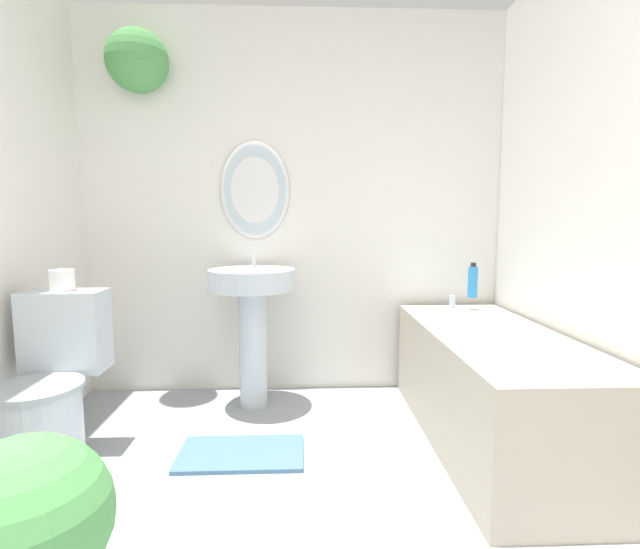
{
  "coord_description": "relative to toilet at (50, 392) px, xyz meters",
  "views": [
    {
      "loc": [
        0.05,
        -0.3,
        1.11
      ],
      "look_at": [
        0.13,
        1.67,
        0.88
      ],
      "focal_mm": 26.0,
      "sensor_mm": 36.0,
      "label": 1
    }
  ],
  "objects": [
    {
      "name": "shampoo_bottle",
      "position": [
        2.18,
        0.72,
        0.39
      ],
      "size": [
        0.06,
        0.06,
        0.21
      ],
      "color": "#2D84C6",
      "rests_on": "bathtub"
    },
    {
      "name": "potted_plant",
      "position": [
        0.42,
        -0.92,
        -0.02
      ],
      "size": [
        0.43,
        0.43,
        0.57
      ],
      "color": "#47474C",
      "rests_on": "ground_plane"
    },
    {
      "name": "pedestal_sink",
      "position": [
        0.84,
        0.65,
        0.26
      ],
      "size": [
        0.51,
        0.51,
        0.93
      ],
      "color": "silver",
      "rests_on": "ground_plane"
    },
    {
      "name": "bathtub",
      "position": [
        2.08,
        0.14,
        -0.05
      ],
      "size": [
        0.62,
        1.5,
        0.64
      ],
      "color": "#B2A893",
      "rests_on": "ground_plane"
    },
    {
      "name": "bath_mat",
      "position": [
        0.84,
        0.05,
        -0.33
      ],
      "size": [
        0.59,
        0.33,
        0.02
      ],
      "color": "#4C7093",
      "rests_on": "ground_plane"
    },
    {
      "name": "toilet_paper_roll",
      "position": [
        -0.0,
        0.17,
        0.48
      ],
      "size": [
        0.11,
        0.11,
        0.1
      ],
      "color": "white",
      "rests_on": "toilet"
    },
    {
      "name": "toilet",
      "position": [
        0.0,
        0.0,
        0.0
      ],
      "size": [
        0.37,
        0.55,
        0.78
      ],
      "color": "silver",
      "rests_on": "ground_plane"
    },
    {
      "name": "wall_back",
      "position": [
        0.98,
        0.95,
        0.95
      ],
      "size": [
        2.77,
        0.36,
        2.4
      ],
      "color": "silver",
      "rests_on": "ground_plane"
    }
  ]
}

